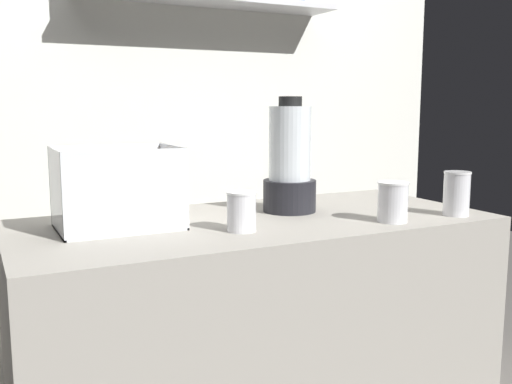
# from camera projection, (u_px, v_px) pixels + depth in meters

# --- Properties ---
(counter) EXTENTS (1.40, 0.64, 0.90)m
(counter) POSITION_uv_depth(u_px,v_px,m) (256.00, 362.00, 1.77)
(counter) COLOR #9E998E
(counter) RESTS_ON ground_plane
(back_wall_unit) EXTENTS (2.60, 0.24, 2.50)m
(back_wall_unit) POSITION_uv_depth(u_px,v_px,m) (172.00, 97.00, 2.33)
(back_wall_unit) COLOR silver
(back_wall_unit) RESTS_ON ground_plane
(carrot_display_bin) EXTENTS (0.32, 0.24, 0.22)m
(carrot_display_bin) POSITION_uv_depth(u_px,v_px,m) (118.00, 203.00, 1.57)
(carrot_display_bin) COLOR white
(carrot_display_bin) RESTS_ON counter
(blender_pitcher) EXTENTS (0.17, 0.17, 0.36)m
(blender_pitcher) POSITION_uv_depth(u_px,v_px,m) (290.00, 164.00, 1.80)
(blender_pitcher) COLOR black
(blender_pitcher) RESTS_ON counter
(juice_cup_carrot_far_left) EXTENTS (0.08, 0.08, 0.11)m
(juice_cup_carrot_far_left) POSITION_uv_depth(u_px,v_px,m) (241.00, 213.00, 1.53)
(juice_cup_carrot_far_left) COLOR white
(juice_cup_carrot_far_left) RESTS_ON counter
(juice_cup_carrot_left) EXTENTS (0.09, 0.09, 0.12)m
(juice_cup_carrot_left) POSITION_uv_depth(u_px,v_px,m) (393.00, 204.00, 1.65)
(juice_cup_carrot_left) COLOR white
(juice_cup_carrot_left) RESTS_ON counter
(juice_cup_mango_middle) EXTENTS (0.08, 0.08, 0.13)m
(juice_cup_mango_middle) POSITION_uv_depth(u_px,v_px,m) (456.00, 196.00, 1.75)
(juice_cup_mango_middle) COLOR white
(juice_cup_mango_middle) RESTS_ON counter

